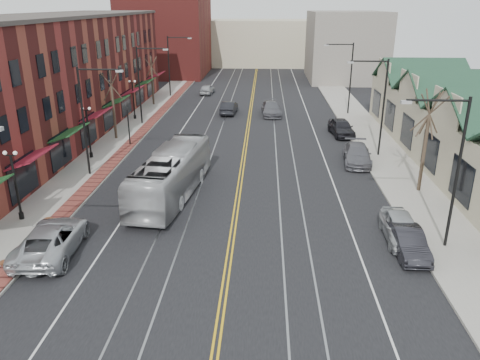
# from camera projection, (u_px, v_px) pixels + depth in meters

# --- Properties ---
(ground) EXTENTS (160.00, 160.00, 0.00)m
(ground) POSITION_uv_depth(u_px,v_px,m) (222.00, 309.00, 20.11)
(ground) COLOR black
(ground) RESTS_ON ground
(sidewalk_left) EXTENTS (4.00, 120.00, 0.15)m
(sidewalk_left) POSITION_uv_depth(u_px,v_px,m) (101.00, 158.00, 39.34)
(sidewalk_left) COLOR gray
(sidewalk_left) RESTS_ON ground
(sidewalk_right) EXTENTS (4.00, 120.00, 0.15)m
(sidewalk_right) POSITION_uv_depth(u_px,v_px,m) (390.00, 163.00, 38.16)
(sidewalk_right) COLOR gray
(sidewalk_right) RESTS_ON ground
(building_left) EXTENTS (10.00, 50.00, 11.00)m
(building_left) POSITION_uv_depth(u_px,v_px,m) (47.00, 80.00, 44.29)
(building_left) COLOR maroon
(building_left) RESTS_ON ground
(building_right) EXTENTS (8.00, 36.00, 4.60)m
(building_right) POSITION_uv_depth(u_px,v_px,m) (470.00, 138.00, 37.08)
(building_right) COLOR #B3AA8A
(building_right) RESTS_ON ground
(backdrop_left) EXTENTS (14.00, 18.00, 14.00)m
(backdrop_left) POSITION_uv_depth(u_px,v_px,m) (167.00, 34.00, 83.74)
(backdrop_left) COLOR maroon
(backdrop_left) RESTS_ON ground
(backdrop_mid) EXTENTS (22.00, 14.00, 9.00)m
(backdrop_mid) POSITION_uv_depth(u_px,v_px,m) (258.00, 42.00, 97.84)
(backdrop_mid) COLOR #B3AA8A
(backdrop_mid) RESTS_ON ground
(backdrop_right) EXTENTS (12.00, 16.00, 11.00)m
(backdrop_right) POSITION_uv_depth(u_px,v_px,m) (345.00, 46.00, 78.08)
(backdrop_right) COLOR slate
(backdrop_right) RESTS_ON ground
(streetlight_l_1) EXTENTS (3.33, 0.25, 8.00)m
(streetlight_l_1) POSITION_uv_depth(u_px,v_px,m) (88.00, 111.00, 33.80)
(streetlight_l_1) COLOR black
(streetlight_l_1) RESTS_ON sidewalk_left
(streetlight_l_2) EXTENTS (3.33, 0.25, 8.00)m
(streetlight_l_2) POSITION_uv_depth(u_px,v_px,m) (143.00, 77.00, 48.74)
(streetlight_l_2) COLOR black
(streetlight_l_2) RESTS_ON sidewalk_left
(streetlight_l_3) EXTENTS (3.33, 0.25, 8.00)m
(streetlight_l_3) POSITION_uv_depth(u_px,v_px,m) (172.00, 60.00, 63.67)
(streetlight_l_3) COLOR black
(streetlight_l_3) RESTS_ON sidewalk_left
(streetlight_r_0) EXTENTS (3.33, 0.25, 8.00)m
(streetlight_r_0) POSITION_uv_depth(u_px,v_px,m) (451.00, 159.00, 23.38)
(streetlight_r_0) COLOR black
(streetlight_r_0) RESTS_ON sidewalk_right
(streetlight_r_1) EXTENTS (3.33, 0.25, 8.00)m
(streetlight_r_1) POSITION_uv_depth(u_px,v_px,m) (379.00, 98.00, 38.32)
(streetlight_r_1) COLOR black
(streetlight_r_1) RESTS_ON sidewalk_right
(streetlight_r_2) EXTENTS (3.33, 0.25, 8.00)m
(streetlight_r_2) POSITION_uv_depth(u_px,v_px,m) (347.00, 71.00, 53.25)
(streetlight_r_2) COLOR black
(streetlight_r_2) RESTS_ON sidewalk_right
(lamppost_l_1) EXTENTS (0.84, 0.28, 4.27)m
(lamppost_l_1) POSITION_uv_depth(u_px,v_px,m) (16.00, 187.00, 27.43)
(lamppost_l_1) COLOR black
(lamppost_l_1) RESTS_ON sidewalk_left
(lamppost_l_2) EXTENTS (0.84, 0.28, 4.27)m
(lamppost_l_2) POSITION_uv_depth(u_px,v_px,m) (89.00, 134.00, 38.63)
(lamppost_l_2) COLOR black
(lamppost_l_2) RESTS_ON sidewalk_left
(lamppost_l_3) EXTENTS (0.84, 0.28, 4.27)m
(lamppost_l_3) POSITION_uv_depth(u_px,v_px,m) (134.00, 100.00, 51.69)
(lamppost_l_3) COLOR black
(lamppost_l_3) RESTS_ON sidewalk_left
(tree_left_near) EXTENTS (1.78, 1.37, 6.48)m
(tree_left_near) POSITION_uv_depth(u_px,v_px,m) (113.00, 103.00, 43.74)
(tree_left_near) COLOR #382B21
(tree_left_near) RESTS_ON sidewalk_left
(tree_left_far) EXTENTS (1.66, 1.28, 6.02)m
(tree_left_far) POSITION_uv_depth(u_px,v_px,m) (152.00, 79.00, 58.76)
(tree_left_far) COLOR #382B21
(tree_left_far) RESTS_ON sidewalk_left
(tree_right_mid) EXTENTS (1.90, 1.46, 6.93)m
(tree_right_mid) POSITION_uv_depth(u_px,v_px,m) (426.00, 140.00, 31.23)
(tree_right_mid) COLOR #382B21
(tree_right_mid) RESTS_ON sidewalk_right
(manhole_mid) EXTENTS (0.60, 0.60, 0.02)m
(manhole_mid) POSITION_uv_depth(u_px,v_px,m) (4.00, 262.00, 23.41)
(manhole_mid) COLOR #592D19
(manhole_mid) RESTS_ON sidewalk_left
(manhole_far) EXTENTS (0.60, 0.60, 0.02)m
(manhole_far) POSITION_uv_depth(u_px,v_px,m) (48.00, 219.00, 28.07)
(manhole_far) COLOR #592D19
(manhole_far) RESTS_ON sidewalk_left
(traffic_signal) EXTENTS (0.18, 0.15, 3.80)m
(traffic_signal) POSITION_uv_depth(u_px,v_px,m) (128.00, 121.00, 42.20)
(traffic_signal) COLOR black
(traffic_signal) RESTS_ON sidewalk_left
(transit_bus) EXTENTS (3.96, 11.58, 3.16)m
(transit_bus) POSITION_uv_depth(u_px,v_px,m) (172.00, 174.00, 31.27)
(transit_bus) COLOR #B4B4B6
(transit_bus) RESTS_ON ground
(parked_suv) EXTENTS (3.11, 6.02, 1.62)m
(parked_suv) POSITION_uv_depth(u_px,v_px,m) (51.00, 239.00, 24.31)
(parked_suv) COLOR #B3B6BA
(parked_suv) RESTS_ON ground
(parked_car_a) EXTENTS (1.93, 4.48, 1.51)m
(parked_car_a) POSITION_uv_depth(u_px,v_px,m) (401.00, 228.00, 25.70)
(parked_car_a) COLOR #AFB3B6
(parked_car_a) RESTS_ON ground
(parked_car_b) EXTENTS (1.44, 4.10, 1.35)m
(parked_car_b) POSITION_uv_depth(u_px,v_px,m) (408.00, 242.00, 24.33)
(parked_car_b) COLOR black
(parked_car_b) RESTS_ON ground
(parked_car_c) EXTENTS (2.64, 5.39, 1.51)m
(parked_car_c) POSITION_uv_depth(u_px,v_px,m) (357.00, 154.00, 38.07)
(parked_car_c) COLOR slate
(parked_car_c) RESTS_ON ground
(parked_car_d) EXTENTS (2.44, 4.97, 1.63)m
(parked_car_d) POSITION_uv_depth(u_px,v_px,m) (341.00, 127.00, 46.05)
(parked_car_d) COLOR black
(parked_car_d) RESTS_ON ground
(distant_car_left) EXTENTS (1.90, 4.61, 1.49)m
(distant_car_left) POSITION_uv_depth(u_px,v_px,m) (229.00, 108.00, 55.04)
(distant_car_left) COLOR black
(distant_car_left) RESTS_ON ground
(distant_car_right) EXTENTS (2.51, 5.46, 1.55)m
(distant_car_right) POSITION_uv_depth(u_px,v_px,m) (271.00, 109.00, 54.39)
(distant_car_right) COLOR #59595F
(distant_car_right) RESTS_ON ground
(distant_car_far) EXTENTS (2.04, 4.32, 1.43)m
(distant_car_far) POSITION_uv_depth(u_px,v_px,m) (207.00, 89.00, 66.96)
(distant_car_far) COLOR #A4A7AB
(distant_car_far) RESTS_ON ground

